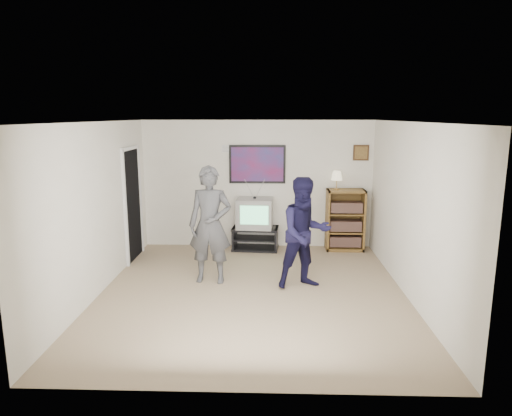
# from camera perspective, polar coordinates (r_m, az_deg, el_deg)

# --- Properties ---
(room_shell) EXTENTS (4.51, 5.00, 2.51)m
(room_shell) POSITION_cam_1_polar(r_m,az_deg,el_deg) (6.88, -0.36, 0.29)
(room_shell) COLOR #95805E
(room_shell) RESTS_ON ground
(media_stand) EXTENTS (0.92, 0.56, 0.44)m
(media_stand) POSITION_cam_1_polar(r_m,az_deg,el_deg) (8.95, -0.09, -3.81)
(media_stand) COLOR black
(media_stand) RESTS_ON room_shell
(crt_television) EXTENTS (0.71, 0.62, 0.57)m
(crt_television) POSITION_cam_1_polar(r_m,az_deg,el_deg) (8.83, -0.16, -0.63)
(crt_television) COLOR gray
(crt_television) RESTS_ON media_stand
(bookshelf) EXTENTS (0.72, 0.41, 1.19)m
(bookshelf) POSITION_cam_1_polar(r_m,az_deg,el_deg) (9.02, 11.07, -1.47)
(bookshelf) COLOR brown
(bookshelf) RESTS_ON room_shell
(table_lamp) EXTENTS (0.22, 0.22, 0.36)m
(table_lamp) POSITION_cam_1_polar(r_m,az_deg,el_deg) (8.88, 10.05, 3.44)
(table_lamp) COLOR beige
(table_lamp) RESTS_ON bookshelf
(person_tall) EXTENTS (0.70, 0.48, 1.84)m
(person_tall) POSITION_cam_1_polar(r_m,az_deg,el_deg) (7.11, -5.75, -2.12)
(person_tall) COLOR #404043
(person_tall) RESTS_ON room_shell
(person_short) EXTENTS (0.99, 0.87, 1.70)m
(person_short) POSITION_cam_1_polar(r_m,az_deg,el_deg) (6.90, 6.13, -3.15)
(person_short) COLOR black
(person_short) RESTS_ON room_shell
(controller_left) EXTENTS (0.08, 0.12, 0.03)m
(controller_left) POSITION_cam_1_polar(r_m,az_deg,el_deg) (7.24, -5.55, 0.27)
(controller_left) COLOR white
(controller_left) RESTS_ON person_tall
(controller_right) EXTENTS (0.07, 0.13, 0.04)m
(controller_right) POSITION_cam_1_polar(r_m,az_deg,el_deg) (7.04, 6.09, -1.13)
(controller_right) COLOR white
(controller_right) RESTS_ON person_short
(poster) EXTENTS (1.10, 0.03, 0.75)m
(poster) POSITION_cam_1_polar(r_m,az_deg,el_deg) (8.92, 0.16, 5.49)
(poster) COLOR black
(poster) RESTS_ON room_shell
(air_vent) EXTENTS (0.28, 0.02, 0.14)m
(air_vent) POSITION_cam_1_polar(r_m,az_deg,el_deg) (8.93, -3.39, 7.41)
(air_vent) COLOR white
(air_vent) RESTS_ON room_shell
(small_picture) EXTENTS (0.30, 0.03, 0.30)m
(small_picture) POSITION_cam_1_polar(r_m,az_deg,el_deg) (9.07, 12.99, 6.75)
(small_picture) COLOR #3D2513
(small_picture) RESTS_ON room_shell
(doorway) EXTENTS (0.03, 0.85, 2.00)m
(doorway) POSITION_cam_1_polar(r_m,az_deg,el_deg) (8.52, -15.21, 0.37)
(doorway) COLOR black
(doorway) RESTS_ON room_shell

